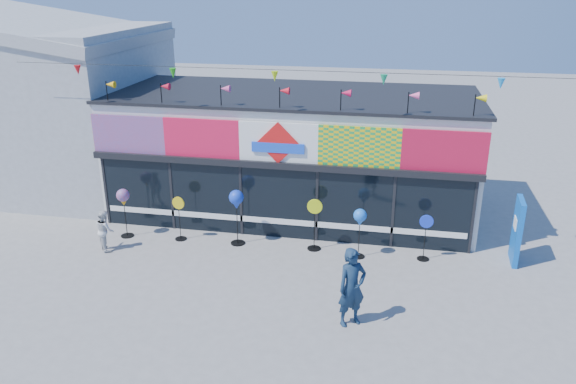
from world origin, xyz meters
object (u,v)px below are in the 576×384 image
(spinner_0, at_px, (123,199))
(adult_man, at_px, (352,287))
(spinner_1, at_px, (179,217))
(spinner_4, at_px, (360,219))
(blue_sign, at_px, (517,231))
(child, at_px, (105,230))
(spinner_3, at_px, (314,223))
(spinner_5, at_px, (425,236))
(spinner_2, at_px, (236,201))

(spinner_0, bearing_deg, adult_man, -25.14)
(spinner_1, bearing_deg, spinner_4, -1.27)
(blue_sign, xyz_separation_m, spinner_4, (-4.41, -0.57, 0.25))
(spinner_1, relative_size, spinner_4, 0.94)
(child, bearing_deg, spinner_4, -126.80)
(blue_sign, distance_m, spinner_0, 11.74)
(spinner_3, xyz_separation_m, spinner_4, (1.35, -0.26, 0.36))
(spinner_3, bearing_deg, spinner_0, -177.64)
(spinner_0, bearing_deg, child, -100.89)
(spinner_5, relative_size, child, 1.12)
(blue_sign, relative_size, spinner_1, 1.35)
(spinner_5, distance_m, adult_man, 4.08)
(adult_man, relative_size, child, 1.55)
(spinner_1, relative_size, spinner_5, 1.02)
(spinner_0, xyz_separation_m, adult_man, (7.40, -3.47, -0.30))
(spinner_4, bearing_deg, spinner_3, 169.30)
(blue_sign, relative_size, spinner_5, 1.37)
(blue_sign, bearing_deg, child, -169.59)
(spinner_3, relative_size, spinner_4, 1.07)
(spinner_1, relative_size, spinner_3, 0.88)
(spinner_5, height_order, adult_man, adult_man)
(adult_man, bearing_deg, blue_sign, 7.97)
(adult_man, bearing_deg, spinner_5, 28.96)
(blue_sign, xyz_separation_m, adult_man, (-4.33, -4.03, 0.01))
(spinner_1, relative_size, child, 1.14)
(spinner_4, xyz_separation_m, child, (-7.50, -0.96, -0.59))
(adult_man, xyz_separation_m, child, (-7.58, 2.51, -0.35))
(spinner_5, bearing_deg, spinner_1, -179.40)
(spinner_2, relative_size, child, 1.40)
(spinner_3, bearing_deg, spinner_4, -10.70)
(spinner_0, xyz_separation_m, spinner_5, (9.19, 0.19, -0.54))
(blue_sign, distance_m, spinner_3, 5.77)
(spinner_3, distance_m, spinner_4, 1.42)
(spinner_1, xyz_separation_m, spinner_3, (4.21, 0.13, 0.10))
(spinner_0, distance_m, spinner_4, 7.32)
(child, bearing_deg, adult_man, -152.35)
(spinner_1, distance_m, spinner_3, 4.21)
(spinner_0, distance_m, adult_man, 8.18)
(spinner_0, height_order, spinner_4, spinner_0)
(blue_sign, height_order, spinner_5, blue_sign)
(spinner_1, height_order, spinner_4, spinner_4)
(spinner_0, bearing_deg, blue_sign, 2.74)
(spinner_2, height_order, child, spinner_2)
(blue_sign, bearing_deg, adult_man, -133.92)
(spinner_5, bearing_deg, child, -172.97)
(spinner_0, distance_m, spinner_3, 5.98)
(spinner_5, bearing_deg, spinner_4, -173.86)
(spinner_3, distance_m, child, 6.27)
(adult_man, bearing_deg, spinner_3, 76.08)
(spinner_1, distance_m, adult_man, 6.69)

